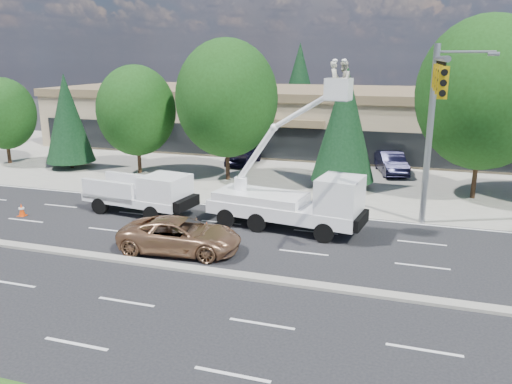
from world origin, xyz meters
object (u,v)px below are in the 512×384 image
(signal_mast, at_px, (434,110))
(utility_pickup, at_px, (144,197))
(bucket_truck, at_px, (298,196))
(minivan, at_px, (180,235))

(signal_mast, distance_m, utility_pickup, 15.49)
(bucket_truck, height_order, minivan, bucket_truck)
(signal_mast, bearing_deg, utility_pickup, -176.45)
(utility_pickup, bearing_deg, minivan, -37.86)
(utility_pickup, distance_m, minivan, 6.15)
(bucket_truck, distance_m, minivan, 6.16)
(utility_pickup, bearing_deg, signal_mast, 11.24)
(minivan, bearing_deg, signal_mast, -68.16)
(minivan, bearing_deg, utility_pickup, 39.07)
(bucket_truck, xyz_separation_m, minivan, (-4.32, -4.27, -1.04))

